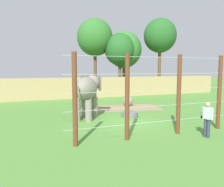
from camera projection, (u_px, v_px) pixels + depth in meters
The scene contains 12 objects.
ground_plane at pixel (130, 123), 13.61m from camera, with size 120.00×120.00×0.00m, color #518938.
dirt_patch at pixel (125, 108), 18.89m from camera, with size 5.65×3.13×0.01m, color #937F5B.
embankment_wall at pixel (80, 88), 25.45m from camera, with size 36.00×1.80×2.21m, color tan.
elephant at pixel (87, 90), 14.82m from camera, with size 2.73×3.35×2.76m.
enrichment_ball at pixel (128, 101), 19.81m from camera, with size 0.87×0.87×0.87m, color gray.
cable_fence at pixel (155, 96), 10.72m from camera, with size 8.76×0.21×3.90m.
zookeeper at pixel (207, 118), 10.67m from camera, with size 0.30×0.58×1.67m.
water_tub at pixel (130, 114), 15.26m from camera, with size 1.10×1.10×0.35m.
tree_far_left at pixel (124, 50), 32.17m from camera, with size 4.90×4.90×8.45m.
tree_left_of_centre at pixel (120, 50), 30.97m from camera, with size 4.15×4.15×7.98m.
tree_behind_wall at pixel (160, 36), 32.01m from camera, with size 4.55×4.55×10.21m.
tree_far_right at pixel (95, 38), 30.98m from camera, with size 4.83×4.83×9.99m.
Camera 1 is at (-5.82, -12.04, 3.23)m, focal length 36.67 mm.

